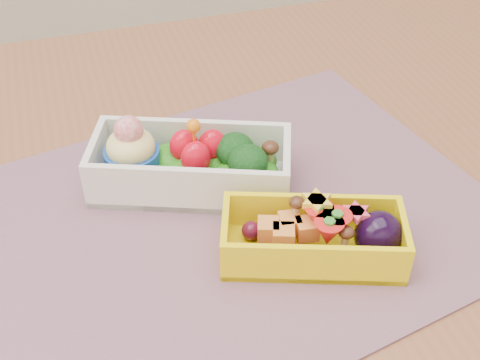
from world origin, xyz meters
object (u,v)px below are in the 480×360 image
object	(u,v)px
table	(272,264)
placemat	(234,217)
bento_yellow	(317,236)
bento_white	(190,164)

from	to	relation	value
table	placemat	bearing A→B (deg)	-156.50
placemat	table	bearing A→B (deg)	23.50
table	bento_yellow	bearing A→B (deg)	-86.65
table	bento_white	size ratio (longest dim) A/B	5.86
placemat	bento_white	world-z (taller)	bento_white
bento_white	placemat	bearing A→B (deg)	-42.81
table	bento_white	world-z (taller)	bento_white
table	bento_yellow	world-z (taller)	bento_yellow
table	placemat	xyz separation A→B (m)	(-0.05, -0.02, 0.10)
bento_white	bento_yellow	size ratio (longest dim) A/B	1.23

